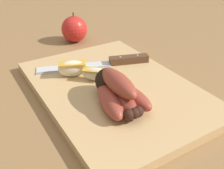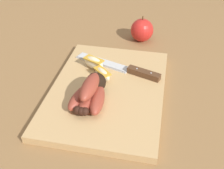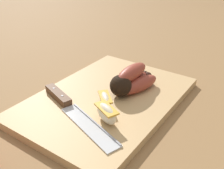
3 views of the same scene
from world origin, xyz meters
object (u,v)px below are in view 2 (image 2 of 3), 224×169
apple_wedge_near (94,63)px  apple_wedge_middle (102,74)px  banana_bunch (90,93)px  whole_apple (142,30)px  chefs_knife (129,70)px

apple_wedge_near → apple_wedge_middle: size_ratio=1.14×
banana_bunch → whole_apple: whole_apple is taller
chefs_knife → apple_wedge_near: 0.11m
apple_wedge_near → apple_wedge_middle: (0.05, 0.04, -0.00)m
apple_wedge_near → whole_apple: whole_apple is taller
apple_wedge_middle → whole_apple: (-0.29, 0.08, 0.00)m
apple_wedge_middle → whole_apple: whole_apple is taller
chefs_knife → apple_wedge_middle: (0.05, -0.07, 0.01)m
chefs_knife → apple_wedge_middle: 0.09m
apple_wedge_near → whole_apple: 0.27m
banana_bunch → apple_wedge_near: banana_bunch is taller
whole_apple → chefs_knife: bearing=-2.5°
banana_bunch → chefs_knife: size_ratio=0.52×
apple_wedge_middle → banana_bunch: bearing=-4.2°
chefs_knife → apple_wedge_middle: apple_wedge_middle is taller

